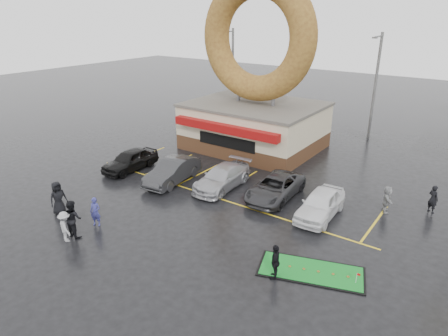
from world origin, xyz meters
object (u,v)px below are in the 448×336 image
Objects in this scene: car_dgrey at (173,171)px; putting_green at (311,271)px; person_cameraman at (275,262)px; streetlight_left at (232,72)px; donut_shop at (255,94)px; car_white at (320,204)px; person_blue at (95,212)px; car_silver at (222,177)px; car_black at (130,160)px; dumpster at (204,131)px; streetlight_mid at (375,84)px; car_grey at (275,188)px.

car_dgrey is 0.95× the size of putting_green.
person_cameraman reaches higher than car_dgrey.
donut_shop is at bearing -44.78° from streetlight_left.
car_white is 12.11m from person_blue.
donut_shop reaches higher than car_silver.
person_blue is at bearing -89.95° from donut_shop.
person_blue reaches higher than car_white.
car_black is 15.19m from person_cameraman.
car_dgrey is (6.43, -16.27, -4.01)m from streetlight_left.
streetlight_mid is at bearing 28.34° from dumpster.
putting_green is (4.89, -5.60, -0.64)m from car_grey.
streetlight_mid is 1.92× the size of car_dgrey.
streetlight_left reaches higher than car_grey.
putting_green is at bearing -73.44° from car_white.
person_blue reaches higher than car_grey.
car_dgrey is (-7.57, -17.27, -4.01)m from streetlight_mid.
car_grey is 7.46m from putting_green.
person_cameraman is (7.27, -6.24, 0.10)m from car_silver.
donut_shop reaches higher than streetlight_mid.
donut_shop is at bearing -2.09° from dumpster.
car_white is 2.71× the size of person_cameraman.
car_grey is at bearing -50.87° from donut_shop.
car_dgrey is (-0.57, -9.32, -3.69)m from donut_shop.
car_silver is at bearing 177.75° from car_white.
donut_shop is 12.85m from car_white.
streetlight_mid reaches higher than car_white.
dumpster is at bearing -155.10° from person_cameraman.
car_grey is at bearing -47.80° from streetlight_left.
person_blue is at bearing -102.77° from person_cameraman.
donut_shop is 1.50× the size of streetlight_left.
car_dgrey is 9.95m from dumpster.
streetlight_left reaches higher than car_silver.
streetlight_left is 5.65× the size of person_blue.
car_dgrey reaches higher than car_black.
car_silver reaches higher than putting_green.
streetlight_mid is 21.25m from car_black.
car_grey is 3.20m from car_white.
streetlight_left reaches higher than person_cameraman.
dumpster is 20.40m from putting_green.
donut_shop is at bearing 64.41° from car_black.
car_white is (13.74, 1.37, -0.00)m from car_black.
person_cameraman is at bearing -51.64° from streetlight_left.
car_white is 16.15m from dumpster.
person_cameraman reaches higher than car_silver.
person_blue reaches higher than car_black.
car_grey reaches higher than dumpster.
car_white is at bearing 109.22° from putting_green.
streetlight_mid is at bearing 56.36° from car_black.
dumpster is (-11.05, 7.12, -0.03)m from car_grey.
streetlight_left is 17.09m from car_black.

